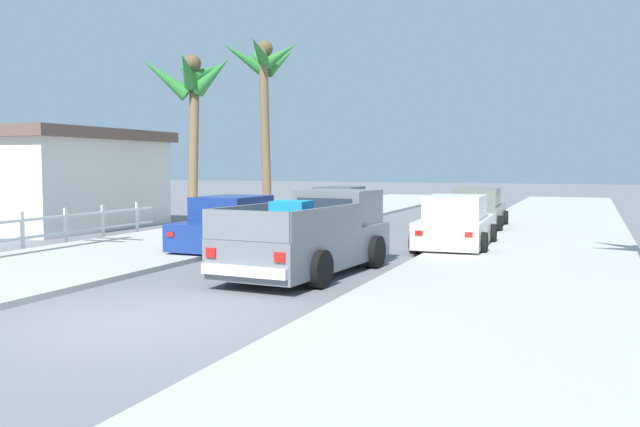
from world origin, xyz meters
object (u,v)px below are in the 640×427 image
car_left_near (477,210)px  car_right_mid (234,226)px  car_right_near (455,224)px  roadside_house (23,178)px  pickup_truck (312,238)px  palm_tree_right_fore (264,77)px  palm_tree_left_mid (192,88)px  car_left_mid (339,208)px

car_left_near → car_right_mid: size_ratio=1.01×
car_right_near → roadside_house: bearing=176.5°
car_right_near → car_left_near: bearing=93.1°
pickup_truck → car_right_mid: 4.40m
pickup_truck → palm_tree_right_fore: bearing=120.0°
car_right_mid → palm_tree_right_fore: 13.35m
palm_tree_left_mid → car_right_near: bearing=-11.5°
car_left_mid → roadside_house: 12.34m
car_left_mid → pickup_truck: bearing=-72.9°
car_right_near → car_left_mid: 7.93m
palm_tree_right_fore → car_right_mid: bearing=-67.8°
pickup_truck → palm_tree_left_mid: size_ratio=0.83×
car_left_near → palm_tree_left_mid: palm_tree_left_mid is taller
car_right_near → palm_tree_right_fore: 14.42m
palm_tree_left_mid → roadside_house: (-7.05, -1.00, -3.27)m
roadside_house → palm_tree_left_mid: bearing=8.1°
car_right_mid → roadside_house: (-11.34, 3.75, 1.16)m
pickup_truck → car_right_near: bearing=68.2°
car_right_near → palm_tree_left_mid: 11.06m
palm_tree_right_fore → roadside_house: bearing=-132.2°
roadside_house → car_right_near: bearing=-3.5°
car_right_near → roadside_house: size_ratio=0.47×
car_right_near → car_right_mid: 6.26m
car_left_near → palm_tree_right_fore: (-9.88, 2.38, 5.62)m
palm_tree_left_mid → roadside_house: 7.83m
palm_tree_right_fore → roadside_house: (-6.76, -7.46, -4.45)m
roadside_house → car_right_mid: bearing=-18.3°
car_left_near → car_right_mid: bearing=-121.0°
car_left_near → palm_tree_right_fore: 11.61m
car_left_near → roadside_house: 17.44m
car_left_near → car_right_mid: 10.30m
car_left_mid → palm_tree_left_mid: 7.18m
car_right_near → car_left_mid: bearing=134.7°
car_right_mid → palm_tree_left_mid: palm_tree_left_mid is taller
car_left_mid → palm_tree_right_fore: 7.82m
car_left_near → palm_tree_right_fore: bearing=166.4°
palm_tree_right_fore → car_left_mid: bearing=-31.6°
pickup_truck → palm_tree_left_mid: 11.61m
palm_tree_right_fore → roadside_house: size_ratio=0.86×
car_left_mid → palm_tree_right_fore: (-4.63, 2.85, 5.62)m
pickup_truck → roadside_house: (-14.80, 6.45, 1.09)m
car_right_near → car_right_mid: size_ratio=1.01×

